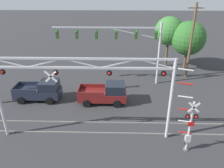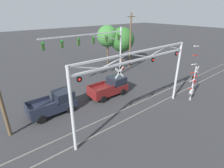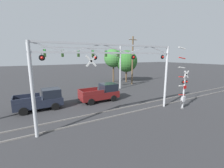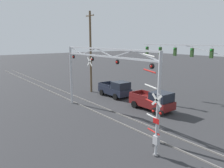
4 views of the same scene
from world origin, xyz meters
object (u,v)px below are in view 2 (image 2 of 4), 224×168
(crossing_signal_mast, at_px, (193,83))
(traffic_signal_span, at_px, (100,44))
(pickup_truck_lead, at_px, (110,87))
(crossing_gantry, at_px, (138,73))
(background_tree_far_left_verge, at_px, (108,36))
(utility_pole_right, at_px, (130,40))
(background_tree_beyond_span, at_px, (122,40))
(pickup_truck_following, at_px, (55,103))

(crossing_signal_mast, bearing_deg, traffic_signal_span, 108.92)
(crossing_signal_mast, distance_m, pickup_truck_lead, 9.12)
(pickup_truck_lead, bearing_deg, crossing_gantry, -103.28)
(crossing_gantry, relative_size, background_tree_far_left_verge, 1.84)
(crossing_signal_mast, relative_size, utility_pole_right, 0.70)
(crossing_signal_mast, height_order, traffic_signal_span, traffic_signal_span)
(crossing_gantry, relative_size, background_tree_beyond_span, 1.94)
(crossing_gantry, distance_m, utility_pole_right, 16.47)
(pickup_truck_following, xyz_separation_m, background_tree_beyond_span, (16.95, 8.99, 3.34))
(utility_pole_right, distance_m, background_tree_beyond_span, 2.65)
(utility_pole_right, bearing_deg, crossing_signal_mast, -105.87)
(pickup_truck_following, bearing_deg, background_tree_beyond_span, 27.93)
(crossing_signal_mast, bearing_deg, utility_pole_right, 74.13)
(traffic_signal_span, xyz_separation_m, pickup_truck_following, (-8.69, -4.32, -4.16))
(crossing_signal_mast, relative_size, background_tree_beyond_span, 0.96)
(pickup_truck_lead, distance_m, background_tree_beyond_span, 14.38)
(crossing_signal_mast, height_order, background_tree_far_left_verge, background_tree_far_left_verge)
(crossing_gantry, distance_m, crossing_signal_mast, 7.81)
(background_tree_beyond_span, bearing_deg, crossing_signal_mast, -104.99)
(crossing_signal_mast, height_order, pickup_truck_lead, crossing_signal_mast)
(background_tree_far_left_verge, bearing_deg, crossing_signal_mast, -96.64)
(crossing_gantry, xyz_separation_m, background_tree_far_left_verge, (9.33, 16.12, 0.45))
(background_tree_beyond_span, bearing_deg, utility_pole_right, -100.26)
(background_tree_beyond_span, distance_m, background_tree_far_left_verge, 2.76)
(background_tree_beyond_span, relative_size, background_tree_far_left_verge, 0.95)
(pickup_truck_following, relative_size, background_tree_far_left_verge, 0.65)
(utility_pole_right, xyz_separation_m, background_tree_beyond_span, (0.47, 2.59, -0.29))
(crossing_gantry, height_order, background_tree_beyond_span, background_tree_beyond_span)
(traffic_signal_span, height_order, pickup_truck_lead, traffic_signal_span)
(traffic_signal_span, height_order, pickup_truck_following, traffic_signal_span)
(pickup_truck_lead, xyz_separation_m, background_tree_beyond_span, (10.36, 9.40, 3.34))
(pickup_truck_lead, xyz_separation_m, background_tree_far_left_verge, (8.08, 10.81, 3.99))
(traffic_signal_span, distance_m, pickup_truck_following, 10.56)
(crossing_signal_mast, bearing_deg, crossing_gantry, 168.83)
(utility_pole_right, height_order, background_tree_far_left_verge, utility_pole_right)
(background_tree_beyond_span, bearing_deg, pickup_truck_following, -152.07)
(pickup_truck_lead, height_order, background_tree_far_left_verge, background_tree_far_left_verge)
(crossing_gantry, bearing_deg, utility_pole_right, 47.42)
(crossing_signal_mast, xyz_separation_m, utility_pole_right, (3.86, 13.56, 2.52))
(pickup_truck_lead, xyz_separation_m, pickup_truck_following, (-6.59, 0.41, -0.00))
(crossing_signal_mast, bearing_deg, pickup_truck_following, 150.43)
(crossing_signal_mast, xyz_separation_m, pickup_truck_lead, (-6.03, 6.76, -1.12))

